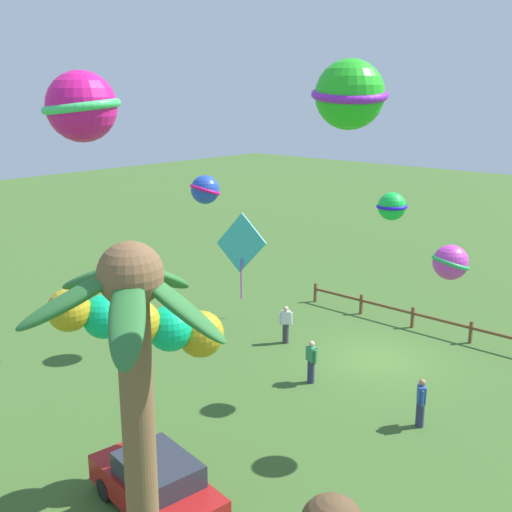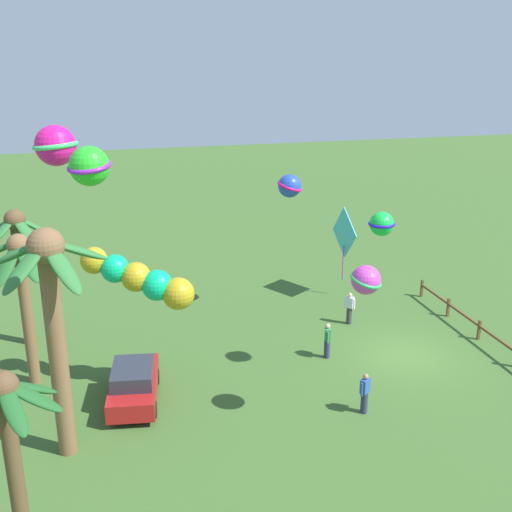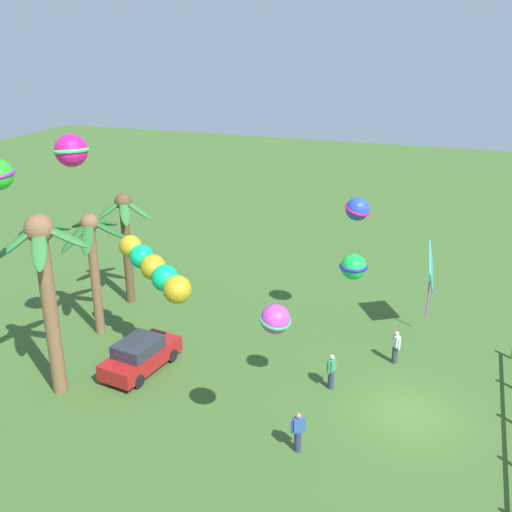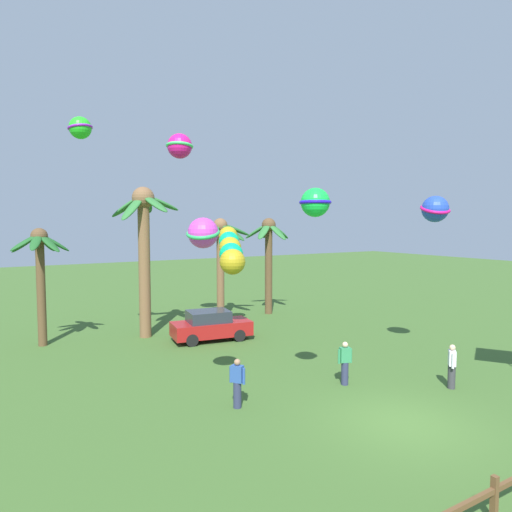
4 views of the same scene
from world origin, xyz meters
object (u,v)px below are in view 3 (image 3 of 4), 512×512
object	(u,v)px
parked_car_0	(141,355)
kite_ball_4	(275,319)
kite_ball_2	(353,267)
kite_ball_6	(71,151)
palm_tree_1	(45,272)
spectator_2	(298,432)
kite_diamond_0	(431,268)
spectator_1	(396,347)
palm_tree_0	(93,248)
kite_tube_1	(156,270)
kite_ball_3	(357,209)
palm_tree_3	(125,226)
spectator_0	(331,371)

from	to	relation	value
parked_car_0	kite_ball_4	bearing A→B (deg)	-116.85
kite_ball_2	kite_ball_4	bearing A→B (deg)	147.49
parked_car_0	kite_ball_6	distance (m)	9.32
palm_tree_1	spectator_2	distance (m)	11.42
kite_diamond_0	kite_ball_6	world-z (taller)	kite_ball_6
spectator_1	palm_tree_0	bearing A→B (deg)	97.89
kite_tube_1	kite_ball_3	xyz separation A→B (m)	(5.67, -7.49, 1.90)
palm_tree_3	kite_ball_3	size ratio (longest dim) A/B	3.88
parked_car_0	spectator_2	size ratio (longest dim) A/B	2.58
spectator_2	kite_ball_4	bearing A→B (deg)	143.99
kite_tube_1	palm_tree_1	bearing A→B (deg)	139.12
kite_tube_1	kite_diamond_0	bearing A→B (deg)	-57.19
spectator_2	kite_ball_2	distance (m)	6.21
spectator_2	kite_ball_2	xyz separation A→B (m)	(2.09, -1.25, 5.72)
spectator_2	palm_tree_0	bearing A→B (deg)	65.50
palm_tree_3	spectator_1	bearing A→B (deg)	-96.65
spectator_1	spectator_2	world-z (taller)	same
spectator_1	kite_ball_6	size ratio (longest dim) A/B	0.80
kite_diamond_0	kite_ball_6	distance (m)	17.23
palm_tree_1	spectator_0	world-z (taller)	palm_tree_1
kite_diamond_0	kite_ball_2	distance (m)	9.51
spectator_2	kite_diamond_0	size ratio (longest dim) A/B	0.39
kite_ball_4	spectator_2	bearing A→B (deg)	-36.01
palm_tree_3	parked_car_0	bearing A→B (deg)	-145.57
palm_tree_1	spectator_0	bearing A→B (deg)	-69.27
spectator_2	kite_ball_2	world-z (taller)	kite_ball_2
spectator_0	kite_ball_2	distance (m)	6.24
palm_tree_1	parked_car_0	xyz separation A→B (m)	(2.58, -2.38, -4.65)
kite_ball_6	palm_tree_1	bearing A→B (deg)	165.07
kite_ball_2	kite_ball_4	size ratio (longest dim) A/B	0.93
parked_car_0	kite_tube_1	size ratio (longest dim) A/B	1.02
palm_tree_1	kite_diamond_0	size ratio (longest dim) A/B	1.90
spectator_2	kite_ball_3	bearing A→B (deg)	0.04
kite_diamond_0	kite_ball_3	xyz separation A→B (m)	(-1.40, 3.48, 3.01)
spectator_2	kite_ball_2	size ratio (longest dim) A/B	1.16
palm_tree_3	kite_ball_2	distance (m)	15.40
spectator_1	kite_ball_2	world-z (taller)	kite_ball_2
palm_tree_0	spectator_2	world-z (taller)	palm_tree_0
spectator_1	spectator_2	xyz separation A→B (m)	(-7.36, 2.46, 0.00)
spectator_0	kite_ball_6	bearing A→B (deg)	102.42
kite_ball_2	spectator_2	bearing A→B (deg)	149.02
palm_tree_1	spectator_2	world-z (taller)	palm_tree_1
palm_tree_3	kite_ball_6	xyz separation A→B (m)	(-6.96, -2.33, 5.43)
palm_tree_0	kite_ball_3	xyz separation A→B (m)	(4.03, -11.81, 1.97)
kite_diamond_0	spectator_0	bearing A→B (deg)	153.10
kite_diamond_0	kite_tube_1	xyz separation A→B (m)	(-7.07, 10.97, 1.11)
parked_car_0	kite_ball_4	distance (m)	9.65
kite_diamond_0	kite_ball_4	size ratio (longest dim) A/B	2.74
palm_tree_1	parked_car_0	size ratio (longest dim) A/B	1.88
parked_car_0	kite_ball_2	xyz separation A→B (m)	(-0.82, -9.33, 5.78)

